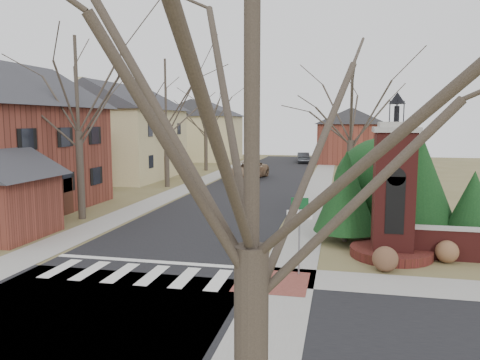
% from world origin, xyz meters
% --- Properties ---
extents(ground, '(120.00, 120.00, 0.00)m').
position_xyz_m(ground, '(0.00, 0.00, 0.00)').
color(ground, brown).
rests_on(ground, ground).
extents(main_street, '(8.00, 70.00, 0.01)m').
position_xyz_m(main_street, '(0.00, 22.00, 0.01)').
color(main_street, black).
rests_on(main_street, ground).
extents(cross_street, '(120.00, 8.00, 0.01)m').
position_xyz_m(cross_street, '(0.00, -3.00, 0.01)').
color(cross_street, black).
rests_on(cross_street, ground).
extents(crosswalk_zone, '(8.00, 2.20, 0.02)m').
position_xyz_m(crosswalk_zone, '(0.00, 0.80, 0.01)').
color(crosswalk_zone, silver).
rests_on(crosswalk_zone, ground).
extents(stop_bar, '(8.00, 0.35, 0.02)m').
position_xyz_m(stop_bar, '(0.00, 2.30, 0.01)').
color(stop_bar, silver).
rests_on(stop_bar, ground).
extents(sidewalk_right_main, '(2.00, 60.00, 0.02)m').
position_xyz_m(sidewalk_right_main, '(5.20, 22.00, 0.01)').
color(sidewalk_right_main, gray).
rests_on(sidewalk_right_main, ground).
extents(sidewalk_left, '(2.00, 60.00, 0.02)m').
position_xyz_m(sidewalk_left, '(-5.20, 22.00, 0.01)').
color(sidewalk_left, gray).
rests_on(sidewalk_left, ground).
extents(curb_apron, '(2.40, 2.40, 0.02)m').
position_xyz_m(curb_apron, '(4.80, 1.00, 0.01)').
color(curb_apron, brown).
rests_on(curb_apron, ground).
extents(traffic_signal_pole, '(0.28, 0.41, 4.50)m').
position_xyz_m(traffic_signal_pole, '(4.30, 0.57, 2.59)').
color(traffic_signal_pole, slate).
rests_on(traffic_signal_pole, ground).
extents(sign_post, '(0.90, 0.07, 2.75)m').
position_xyz_m(sign_post, '(5.59, 1.99, 1.95)').
color(sign_post, slate).
rests_on(sign_post, ground).
extents(brick_gate_monument, '(3.20, 3.20, 6.47)m').
position_xyz_m(brick_gate_monument, '(9.00, 4.99, 2.17)').
color(brick_gate_monument, '#581D1A').
rests_on(brick_gate_monument, ground).
extents(house_stucco_left, '(9.80, 12.80, 9.28)m').
position_xyz_m(house_stucco_left, '(-13.50, 27.00, 4.59)').
color(house_stucco_left, '#CEC189').
rests_on(house_stucco_left, ground).
extents(house_distant_left, '(10.80, 8.80, 8.53)m').
position_xyz_m(house_distant_left, '(-12.01, 48.00, 4.25)').
color(house_distant_left, '#CEC189').
rests_on(house_distant_left, ground).
extents(house_distant_right, '(8.80, 8.80, 7.30)m').
position_xyz_m(house_distant_right, '(7.99, 47.99, 3.65)').
color(house_distant_right, brown).
rests_on(house_distant_right, ground).
extents(evergreen_near, '(2.80, 2.80, 4.10)m').
position_xyz_m(evergreen_near, '(7.20, 7.00, 2.30)').
color(evergreen_near, '#473D33').
rests_on(evergreen_near, ground).
extents(evergreen_mid, '(3.40, 3.40, 4.70)m').
position_xyz_m(evergreen_mid, '(10.50, 8.20, 2.60)').
color(evergreen_mid, '#473D33').
rests_on(evergreen_mid, ground).
extents(evergreen_far, '(2.40, 2.40, 3.30)m').
position_xyz_m(evergreen_far, '(12.50, 7.20, 1.90)').
color(evergreen_far, '#473D33').
rests_on(evergreen_far, ground).
extents(evergreen_mass, '(4.80, 4.80, 4.80)m').
position_xyz_m(evergreen_mass, '(9.00, 9.50, 2.40)').
color(evergreen_mass, black).
rests_on(evergreen_mass, ground).
extents(bare_tree_0, '(8.05, 8.05, 11.15)m').
position_xyz_m(bare_tree_0, '(-7.00, 9.00, 7.70)').
color(bare_tree_0, '#473D33').
rests_on(bare_tree_0, ground).
extents(bare_tree_1, '(8.40, 8.40, 11.64)m').
position_xyz_m(bare_tree_1, '(-7.00, 22.00, 8.03)').
color(bare_tree_1, '#473D33').
rests_on(bare_tree_1, ground).
extents(bare_tree_2, '(7.35, 7.35, 10.19)m').
position_xyz_m(bare_tree_2, '(-7.50, 35.00, 7.03)').
color(bare_tree_2, '#473D33').
rests_on(bare_tree_2, ground).
extents(bare_tree_3, '(7.00, 7.00, 9.70)m').
position_xyz_m(bare_tree_3, '(7.50, 16.00, 6.69)').
color(bare_tree_3, '#473D33').
rests_on(bare_tree_3, ground).
extents(bare_tree_4, '(6.65, 6.65, 9.21)m').
position_xyz_m(bare_tree_4, '(6.00, -9.00, 6.35)').
color(bare_tree_4, '#473D33').
rests_on(bare_tree_4, ground).
extents(pickup_truck, '(3.53, 6.13, 1.61)m').
position_xyz_m(pickup_truck, '(-1.60, 28.74, 0.80)').
color(pickup_truck, '#8E6D4D').
rests_on(pickup_truck, ground).
extents(distant_car, '(1.97, 4.28, 1.36)m').
position_xyz_m(distant_car, '(2.14, 46.69, 0.68)').
color(distant_car, '#35383C').
rests_on(distant_car, ground).
extents(dry_shrub_left, '(0.92, 0.92, 0.92)m').
position_xyz_m(dry_shrub_left, '(8.60, 3.00, 0.46)').
color(dry_shrub_left, brown).
rests_on(dry_shrub_left, ground).
extents(dry_shrub_right, '(0.86, 0.86, 0.86)m').
position_xyz_m(dry_shrub_right, '(11.00, 4.60, 0.43)').
color(dry_shrub_right, brown).
rests_on(dry_shrub_right, ground).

